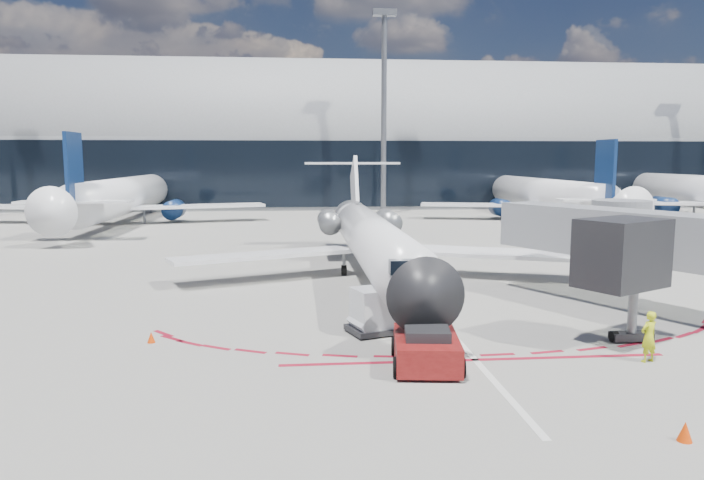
{
  "coord_description": "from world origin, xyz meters",
  "views": [
    {
      "loc": [
        -6.33,
        -32.68,
        7.18
      ],
      "look_at": [
        -3.55,
        -1.7,
        3.09
      ],
      "focal_mm": 32.0,
      "sensor_mm": 36.0,
      "label": 1
    }
  ],
  "objects": [
    {
      "name": "apron_centerline",
      "position": [
        0.0,
        2.0,
        0.01
      ],
      "size": [
        0.25,
        40.0,
        0.01
      ],
      "primitive_type": "cube",
      "color": "silver",
      "rests_on": "ground"
    },
    {
      "name": "ground",
      "position": [
        0.0,
        0.0,
        0.0
      ],
      "size": [
        260.0,
        260.0,
        0.0
      ],
      "primitive_type": "plane",
      "color": "slate",
      "rests_on": "ground"
    },
    {
      "name": "regional_jet",
      "position": [
        -1.88,
        3.72,
        2.46
      ],
      "size": [
        23.84,
        29.4,
        7.36
      ],
      "color": "white",
      "rests_on": "ground"
    },
    {
      "name": "safety_cone_right",
      "position": [
        3.48,
        -18.32,
        0.26
      ],
      "size": [
        0.38,
        0.38,
        0.53
      ],
      "primitive_type": "cone",
      "color": "#DA3904",
      "rests_on": "ground"
    },
    {
      "name": "bg_airliner_2",
      "position": [
        22.96,
        39.35,
        5.56
      ],
      "size": [
        34.38,
        36.4,
        11.12
      ],
      "primitive_type": null,
      "color": "white",
      "rests_on": "ground"
    },
    {
      "name": "jet_bridge",
      "position": [
        9.79,
        -3.01,
        3.01
      ],
      "size": [
        10.03,
        15.2,
        4.9
      ],
      "color": "gray",
      "rests_on": "ground"
    },
    {
      "name": "light_mast_centre",
      "position": [
        5.0,
        48.0,
        12.5
      ],
      "size": [
        0.7,
        0.7,
        25.0
      ],
      "primitive_type": "cylinder",
      "color": "slate",
      "rests_on": "ground"
    },
    {
      "name": "terminal_building",
      "position": [
        0.0,
        64.97,
        8.52
      ],
      "size": [
        150.0,
        24.15,
        24.0
      ],
      "color": "#939598",
      "rests_on": "ground"
    },
    {
      "name": "safety_cone_left",
      "position": [
        -12.03,
        -8.29,
        0.22
      ],
      "size": [
        0.31,
        0.31,
        0.43
      ],
      "primitive_type": "cone",
      "color": "#DA3904",
      "rests_on": "ground"
    },
    {
      "name": "ramp_worker",
      "position": [
        6.02,
        -12.24,
        0.92
      ],
      "size": [
        0.78,
        0.63,
        1.84
      ],
      "primitive_type": "imported",
      "rotation": [
        0.0,
        0.0,
        3.47
      ],
      "color": "#CEDE17",
      "rests_on": "ground"
    },
    {
      "name": "uld_container",
      "position": [
        -3.18,
        -7.73,
        0.93
      ],
      "size": [
        2.44,
        2.26,
        1.88
      ],
      "rotation": [
        0.0,
        0.0,
        0.33
      ],
      "color": "black",
      "rests_on": "ground"
    },
    {
      "name": "pushback_tug",
      "position": [
        -1.89,
        -11.99,
        0.63
      ],
      "size": [
        2.71,
        5.59,
        1.43
      ],
      "rotation": [
        0.0,
        0.0,
        -0.13
      ],
      "color": "#5E0D0D",
      "rests_on": "ground"
    },
    {
      "name": "apron_stop_bar",
      "position": [
        0.0,
        -11.5,
        0.01
      ],
      "size": [
        14.0,
        0.25,
        0.01
      ],
      "primitive_type": "cube",
      "color": "maroon",
      "rests_on": "ground"
    },
    {
      "name": "bg_airliner_1",
      "position": [
        -25.37,
        39.1,
        5.86
      ],
      "size": [
        36.23,
        38.36,
        11.72
      ],
      "primitive_type": null,
      "color": "white",
      "rests_on": "ground"
    }
  ]
}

